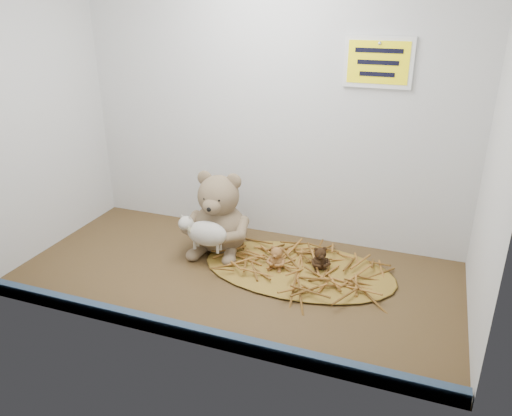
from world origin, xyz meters
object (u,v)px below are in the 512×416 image
(toy_lamb, at_px, (207,234))
(mini_teddy_brown, at_px, (320,257))
(mini_teddy_tan, at_px, (277,257))
(main_teddy, at_px, (220,212))

(toy_lamb, bearing_deg, mini_teddy_brown, 11.45)
(toy_lamb, xyz_separation_m, mini_teddy_tan, (0.20, 0.03, -0.05))
(mini_teddy_tan, bearing_deg, mini_teddy_brown, 19.75)
(mini_teddy_tan, bearing_deg, toy_lamb, -170.74)
(main_teddy, xyz_separation_m, toy_lamb, (0.00, -0.09, -0.03))
(mini_teddy_brown, bearing_deg, main_teddy, 147.56)
(main_teddy, xyz_separation_m, mini_teddy_tan, (0.20, -0.06, -0.08))
(main_teddy, relative_size, toy_lamb, 1.60)
(main_teddy, height_order, mini_teddy_brown, main_teddy)
(mini_teddy_tan, bearing_deg, main_teddy, 164.42)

